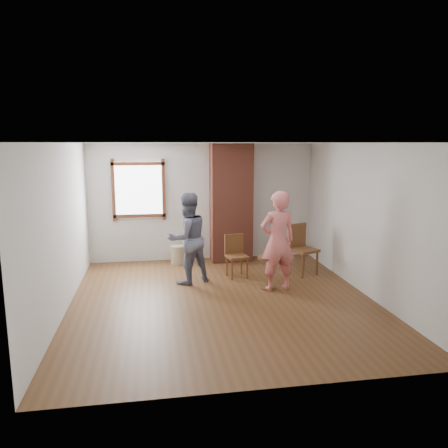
{
  "coord_description": "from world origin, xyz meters",
  "views": [
    {
      "loc": [
        -1.11,
        -6.89,
        2.59
      ],
      "look_at": [
        0.16,
        0.8,
        1.15
      ],
      "focal_mm": 35.0,
      "sensor_mm": 36.0,
      "label": 1
    }
  ],
  "objects_px": {
    "dining_chair_left": "(236,253)",
    "dining_chair_right": "(301,246)",
    "stoneware_crock": "(178,255)",
    "person_pink": "(278,241)",
    "man": "(187,238)",
    "side_table": "(268,267)"
  },
  "relations": [
    {
      "from": "dining_chair_right",
      "to": "man",
      "type": "xyz_separation_m",
      "value": [
        -2.29,
        -0.21,
        0.29
      ]
    },
    {
      "from": "dining_chair_left",
      "to": "dining_chair_right",
      "type": "height_order",
      "value": "dining_chair_right"
    },
    {
      "from": "dining_chair_right",
      "to": "person_pink",
      "type": "xyz_separation_m",
      "value": [
        -0.75,
        -0.89,
        0.33
      ]
    },
    {
      "from": "dining_chair_right",
      "to": "side_table",
      "type": "bearing_deg",
      "value": -161.06
    },
    {
      "from": "dining_chair_left",
      "to": "stoneware_crock",
      "type": "bearing_deg",
      "value": 125.17
    },
    {
      "from": "dining_chair_left",
      "to": "dining_chair_right",
      "type": "relative_size",
      "value": 0.83
    },
    {
      "from": "man",
      "to": "stoneware_crock",
      "type": "bearing_deg",
      "value": -111.74
    },
    {
      "from": "dining_chair_left",
      "to": "dining_chair_right",
      "type": "bearing_deg",
      "value": -10.85
    },
    {
      "from": "dining_chair_left",
      "to": "man",
      "type": "distance_m",
      "value": 1.07
    },
    {
      "from": "dining_chair_left",
      "to": "side_table",
      "type": "bearing_deg",
      "value": -72.19
    },
    {
      "from": "side_table",
      "to": "man",
      "type": "distance_m",
      "value": 1.59
    },
    {
      "from": "stoneware_crock",
      "to": "person_pink",
      "type": "relative_size",
      "value": 0.23
    },
    {
      "from": "dining_chair_left",
      "to": "side_table",
      "type": "distance_m",
      "value": 0.96
    },
    {
      "from": "dining_chair_left",
      "to": "man",
      "type": "xyz_separation_m",
      "value": [
        -0.97,
        -0.25,
        0.39
      ]
    },
    {
      "from": "man",
      "to": "side_table",
      "type": "bearing_deg",
      "value": 130.34
    },
    {
      "from": "dining_chair_right",
      "to": "person_pink",
      "type": "relative_size",
      "value": 0.56
    },
    {
      "from": "stoneware_crock",
      "to": "side_table",
      "type": "bearing_deg",
      "value": -52.3
    },
    {
      "from": "dining_chair_right",
      "to": "man",
      "type": "bearing_deg",
      "value": 161.7
    },
    {
      "from": "dining_chair_left",
      "to": "dining_chair_right",
      "type": "xyz_separation_m",
      "value": [
        1.32,
        -0.04,
        0.1
      ]
    },
    {
      "from": "stoneware_crock",
      "to": "man",
      "type": "height_order",
      "value": "man"
    },
    {
      "from": "man",
      "to": "person_pink",
      "type": "xyz_separation_m",
      "value": [
        1.54,
        -0.67,
        0.04
      ]
    },
    {
      "from": "man",
      "to": "dining_chair_left",
      "type": "bearing_deg",
      "value": 168.21
    }
  ]
}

